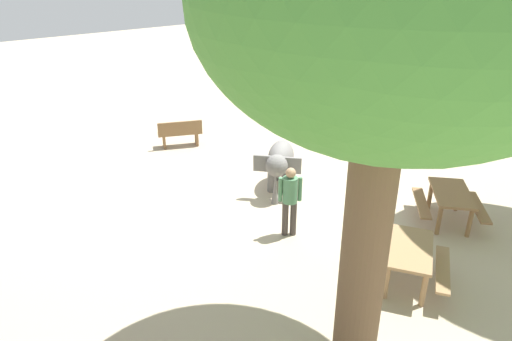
# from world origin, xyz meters

# --- Properties ---
(ground_plane) EXTENTS (60.00, 60.00, 0.00)m
(ground_plane) POSITION_xyz_m (0.00, 0.00, 0.00)
(ground_plane) COLOR #BAA88C
(elephant) EXTENTS (1.64, 1.68, 1.24)m
(elephant) POSITION_xyz_m (0.29, 0.15, 0.79)
(elephant) COLOR slate
(elephant) RESTS_ON ground_plane
(person_handler) EXTENTS (0.34, 0.43, 1.62)m
(person_handler) POSITION_xyz_m (-1.56, 1.46, 0.95)
(person_handler) COLOR #3F3833
(person_handler) RESTS_ON ground_plane
(shade_tree_main) EXTENTS (4.73, 4.34, 6.92)m
(shade_tree_main) POSITION_xyz_m (-4.91, 3.16, 5.17)
(shade_tree_main) COLOR brown
(shade_tree_main) RESTS_ON ground_plane
(wooden_bench) EXTENTS (0.93, 1.44, 0.88)m
(wooden_bench) POSITION_xyz_m (4.55, 0.70, 0.47)
(wooden_bench) COLOR brown
(wooden_bench) RESTS_ON ground_plane
(picnic_table_near) EXTENTS (2.05, 2.06, 0.78)m
(picnic_table_near) POSITION_xyz_m (-4.17, 0.83, 0.59)
(picnic_table_near) COLOR #9E7A51
(picnic_table_near) RESTS_ON ground_plane
(picnic_table_far) EXTENTS (2.10, 2.11, 0.78)m
(picnic_table_far) POSITION_xyz_m (-3.41, -1.82, 0.59)
(picnic_table_far) COLOR olive
(picnic_table_far) RESTS_ON ground_plane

